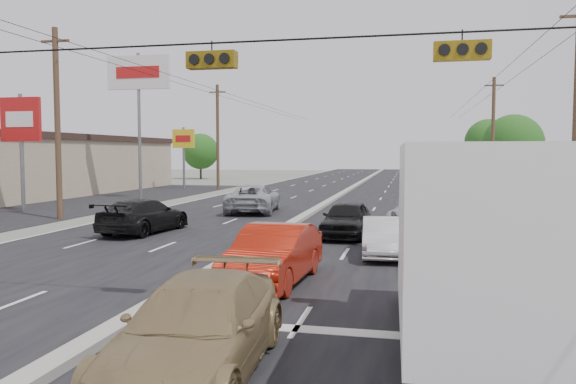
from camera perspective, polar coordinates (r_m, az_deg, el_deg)
name	(u,v)px	position (r m, az deg, el deg)	size (l,w,h in m)	color
ground	(150,312)	(13.03, -13.85, -11.80)	(200.00, 200.00, 0.00)	#606356
road_surface	(333,200)	(41.76, 4.59, -0.85)	(20.00, 160.00, 0.02)	black
center_median	(333,199)	(41.75, 4.59, -0.71)	(0.50, 160.00, 0.20)	gray
parking_lot	(89,202)	(42.84, -19.55, -0.95)	(10.00, 42.00, 0.02)	black
utility_pole_left_b	(57,122)	(31.90, -22.38, 6.55)	(1.60, 0.30, 10.00)	#422D1E
utility_pole_left_c	(218,136)	(54.36, -7.15, 5.64)	(1.60, 0.30, 10.00)	#422D1E
utility_pole_right_c	(493,134)	(51.73, 20.09, 5.51)	(1.60, 0.30, 10.00)	#422D1E
traffic_signals	(207,58)	(12.15, -8.19, 13.30)	(25.00, 0.30, 0.54)	black
pole_sign_mid	(21,126)	(36.97, -25.49, 6.08)	(2.60, 0.25, 7.00)	slate
pole_sign_billboard	(139,82)	(44.40, -14.95, 10.78)	(5.00, 0.25, 11.00)	slate
pole_sign_far	(184,144)	(55.60, -10.56, 4.85)	(2.20, 0.25, 6.00)	slate
tree_left_far	(201,151)	(76.39, -8.87, 4.10)	(4.80, 4.80, 6.12)	#382619
tree_right_mid	(513,144)	(57.03, 21.89, 4.53)	(5.60, 5.60, 7.14)	#382619
tree_right_far	(488,142)	(81.92, 19.69, 4.77)	(6.40, 6.40, 8.16)	#382619
box_truck	(477,250)	(10.13, 18.62, -5.58)	(2.73, 7.27, 3.65)	black
tan_sedan	(198,330)	(9.20, -9.12, -13.64)	(2.08, 5.11, 1.48)	olive
red_sedan	(273,255)	(15.10, -1.49, -6.45)	(1.65, 4.74, 1.56)	#9D1909
queue_car_a	(346,219)	(23.56, 5.95, -2.76)	(1.78, 4.43, 1.51)	black
queue_car_b	(383,237)	(19.43, 9.63, -4.58)	(1.36, 3.90, 1.28)	#BCBBBD
queue_car_c	(421,214)	(25.70, 13.41, -2.21)	(2.63, 5.69, 1.58)	#A2A5A9
queue_car_d	(484,251)	(17.66, 19.32, -5.66)	(1.76, 4.33, 1.26)	#100F4D
oncoming_near	(144,216)	(25.46, -14.43, -2.38)	(2.10, 5.15, 1.50)	black
oncoming_far	(253,199)	(33.19, -3.54, -0.69)	(2.69, 5.83, 1.62)	#999BA0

